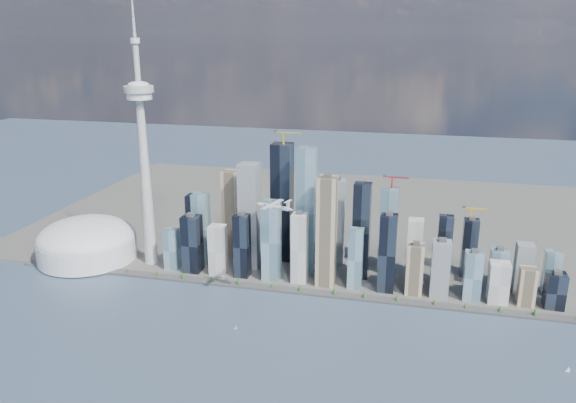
% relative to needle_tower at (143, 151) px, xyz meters
% --- Properties ---
extents(ground, '(4000.00, 4000.00, 0.00)m').
position_rel_needle_tower_xyz_m(ground, '(300.00, -310.00, -235.84)').
color(ground, '#2D3A4F').
rests_on(ground, ground).
extents(seawall, '(1100.00, 22.00, 4.00)m').
position_rel_needle_tower_xyz_m(seawall, '(300.00, -60.00, -233.84)').
color(seawall, '#383838').
rests_on(seawall, ground).
extents(land, '(1400.00, 900.00, 3.00)m').
position_rel_needle_tower_xyz_m(land, '(300.00, 390.00, -234.34)').
color(land, '#4C4C47').
rests_on(land, ground).
extents(shoreline_trees, '(960.53, 7.20, 8.80)m').
position_rel_needle_tower_xyz_m(shoreline_trees, '(300.00, -60.00, -227.06)').
color(shoreline_trees, '#3F2D1E').
rests_on(shoreline_trees, seawall).
extents(skyscraper_cluster, '(736.00, 142.00, 269.82)m').
position_rel_needle_tower_xyz_m(skyscraper_cluster, '(359.62, 26.82, -151.85)').
color(skyscraper_cluster, black).
rests_on(skyscraper_cluster, land).
extents(needle_tower, '(56.00, 56.00, 550.50)m').
position_rel_needle_tower_xyz_m(needle_tower, '(0.00, 0.00, 0.00)').
color(needle_tower, '#9C9C97').
rests_on(needle_tower, land).
extents(dome_stadium, '(200.00, 200.00, 86.00)m').
position_rel_needle_tower_xyz_m(dome_stadium, '(-140.00, -10.00, -196.40)').
color(dome_stadium, silver).
rests_on(dome_stadium, land).
extents(airplane, '(67.72, 60.44, 16.79)m').
position_rel_needle_tower_xyz_m(airplane, '(301.53, -146.47, -45.63)').
color(airplane, silver).
rests_on(airplane, ground).
extents(sailboat_west, '(6.34, 3.62, 8.96)m').
position_rel_needle_tower_xyz_m(sailboat_west, '(253.93, -213.69, -232.96)').
color(sailboat_west, white).
rests_on(sailboat_west, ground).
extents(sailboat_east, '(6.77, 1.97, 9.41)m').
position_rel_needle_tower_xyz_m(sailboat_east, '(746.69, -217.96, -232.82)').
color(sailboat_east, white).
rests_on(sailboat_east, ground).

